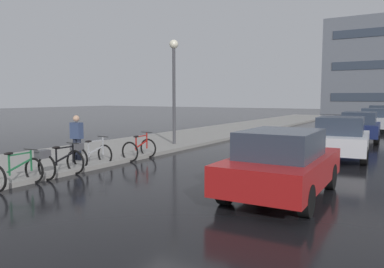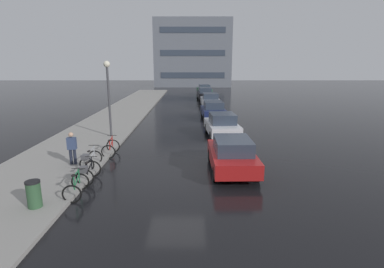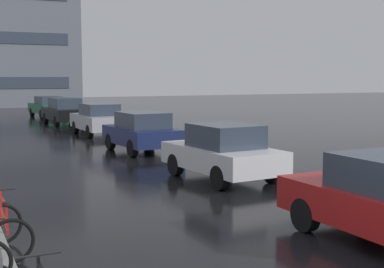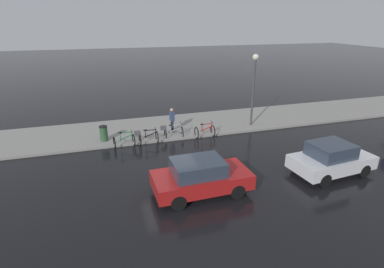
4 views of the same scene
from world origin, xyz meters
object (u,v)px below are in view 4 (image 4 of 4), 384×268
Objects in this scene: bicycle_second at (146,136)px; pedestrian at (172,119)px; bicycle_farthest at (205,131)px; car_red at (201,177)px; bicycle_nearest at (124,140)px; bicycle_third at (171,131)px; streetlamp at (254,79)px; trash_bin at (104,134)px; car_white at (331,159)px.

bicycle_second is 0.80× the size of pedestrian.
car_red is at bearing -20.95° from bicycle_farthest.
bicycle_third is (-0.47, 2.92, 0.09)m from bicycle_nearest.
car_red is 9.63m from streetlamp.
bicycle_second is 0.33× the size of car_red.
trash_bin reaches higher than bicycle_farthest.
streetlamp is (-7.06, 6.04, 2.53)m from car_red.
bicycle_farthest reaches higher than bicycle_third.
streetlamp is (-7.23, -0.42, 2.53)m from car_white.
trash_bin is (-0.95, -2.38, 0.05)m from bicycle_second.
bicycle_third is 6.45m from streetlamp.
pedestrian is 1.59× the size of trash_bin.
pedestrian reaches higher than car_white.
bicycle_second is at bearing 90.38° from bicycle_nearest.
bicycle_second is 2.56m from trash_bin.
bicycle_nearest is 1.47m from trash_bin.
car_red is at bearing -40.58° from streetlamp.
trash_bin is (-0.96, -1.10, 0.14)m from bicycle_nearest.
pedestrian is 0.34× the size of streetlamp.
bicycle_third is at bearing -17.26° from pedestrian.
bicycle_second is 1.70m from bicycle_third.
streetlamp is at bearing 97.61° from bicycle_second.
bicycle_second is 10.01m from car_white.
bicycle_farthest is 0.30× the size of car_white.
bicycle_second is at bearing 68.14° from trash_bin.
bicycle_nearest is 0.25× the size of streetlamp.
pedestrian reaches higher than bicycle_farthest.
bicycle_nearest is 1.17× the size of trash_bin.
streetlamp is at bearing 90.20° from trash_bin.
car_white is 0.82× the size of streetlamp.
bicycle_nearest is at bearing -89.46° from bicycle_farthest.
bicycle_second is at bearing -55.02° from pedestrian.
streetlamp reaches higher than bicycle_second.
bicycle_farthest is at bearing -75.61° from streetlamp.
car_white is at bearing 33.27° from bicycle_farthest.
bicycle_third is 2.10m from bicycle_farthest.
car_red reaches higher than bicycle_farthest.
car_white is at bearing 42.69° from bicycle_third.
bicycle_farthest is (-0.05, 4.98, 0.01)m from bicycle_nearest.
pedestrian is (-1.30, -1.79, 0.55)m from bicycle_farthest.
bicycle_farthest is (-0.04, 3.69, -0.08)m from bicycle_second.
car_red is at bearing 28.01° from trash_bin.
bicycle_farthest reaches higher than bicycle_second.
trash_bin reaches higher than bicycle_nearest.
pedestrian is at bearing -142.04° from car_white.
car_red reaches higher than bicycle_nearest.
car_red is 7.42m from pedestrian.
bicycle_third is 1.17× the size of bicycle_farthest.
bicycle_farthest is 1.12× the size of trash_bin.
car_white is at bearing 54.78° from trash_bin.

